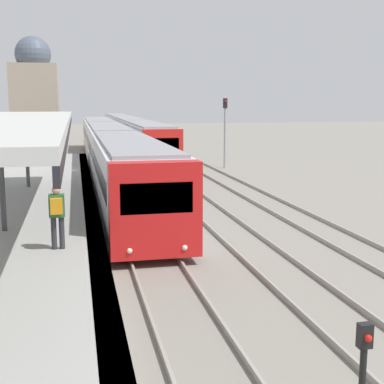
# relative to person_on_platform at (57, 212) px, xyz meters

# --- Properties ---
(platform_canopy) EXTENTS (4.00, 21.46, 3.33)m
(platform_canopy) POSITION_rel_person_on_platform_xyz_m (-1.58, 2.44, 2.21)
(platform_canopy) COLOR beige
(platform_canopy) RESTS_ON station_platform
(person_on_platform) EXTENTS (0.40, 0.40, 1.66)m
(person_on_platform) POSITION_rel_person_on_platform_xyz_m (0.00, 0.00, 0.00)
(person_on_platform) COLOR #2D2D33
(person_on_platform) RESTS_ON station_platform
(train_near) EXTENTS (2.66, 44.68, 3.16)m
(train_near) POSITION_rel_person_on_platform_xyz_m (2.70, 23.05, -0.16)
(train_near) COLOR red
(train_near) RESTS_ON ground_plane
(train_far) EXTENTS (2.61, 44.59, 3.11)m
(train_far) POSITION_rel_person_on_platform_xyz_m (6.02, 42.22, -0.18)
(train_far) COLOR red
(train_far) RESTS_ON ground_plane
(signal_post_near) EXTENTS (0.20, 0.21, 1.62)m
(signal_post_near) POSITION_rel_person_on_platform_xyz_m (4.44, -7.48, -0.89)
(signal_post_near) COLOR black
(signal_post_near) RESTS_ON ground_plane
(signal_mast_far) EXTENTS (0.28, 0.29, 4.98)m
(signal_mast_far) POSITION_rel_person_on_platform_xyz_m (10.99, 23.10, 1.23)
(signal_mast_far) COLOR gray
(signal_mast_far) RESTS_ON ground_plane
(distant_domed_building) EXTENTS (4.50, 4.50, 11.06)m
(distant_domed_building) POSITION_rel_person_on_platform_xyz_m (-3.26, 41.72, 3.29)
(distant_domed_building) COLOR gray
(distant_domed_building) RESTS_ON ground_plane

